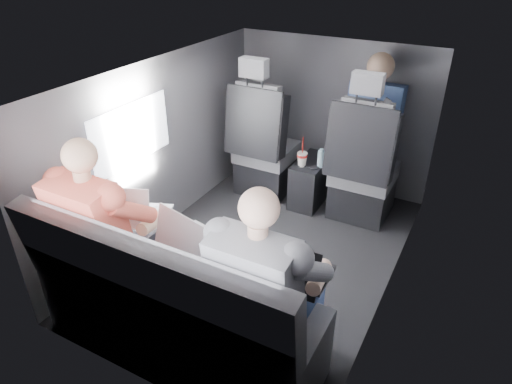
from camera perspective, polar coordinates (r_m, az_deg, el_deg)
The scene contains 20 objects.
floor at distance 3.46m, azimuth 1.12°, elevation -7.67°, with size 2.60×2.60×0.00m, color black.
ceiling at distance 2.86m, azimuth 1.39°, elevation 14.46°, with size 2.60×2.60×0.00m, color #B2B2AD.
panel_left at distance 3.56m, azimuth -11.82°, elevation 5.41°, with size 0.02×2.60×1.35m, color #56565B.
panel_right at distance 2.86m, azimuth 17.51°, elevation -1.69°, with size 0.02×2.60×1.35m, color #56565B.
panel_front at distance 4.21m, azimuth 9.48°, elevation 9.43°, with size 1.80×0.02×1.35m, color #56565B.
panel_back at distance 2.21m, azimuth -14.65°, elevation -11.42°, with size 1.80×0.02×1.35m, color #56565B.
side_window at distance 3.26m, azimuth -15.25°, elevation 7.00°, with size 0.02×0.75×0.42m, color white.
seatbelt at distance 3.48m, azimuth 13.07°, elevation 6.93°, with size 0.05×0.01×0.65m, color black.
front_seat_left at distance 4.08m, azimuth 0.97°, elevation 5.01°, with size 0.52×0.58×1.26m.
front_seat_right at distance 3.79m, azimuth 13.14°, elevation 2.20°, with size 0.52×0.58×1.26m.
center_console at distance 4.03m, azimuth 6.89°, elevation 1.34°, with size 0.24×0.48×0.41m.
rear_bench at distance 2.58m, azimuth -10.04°, elevation -14.66°, with size 1.60×0.57×0.92m.
soda_cup at distance 3.82m, azimuth 5.78°, elevation 4.17°, with size 0.09×0.09×0.26m.
water_bottle at distance 3.82m, azimuth 8.11°, elevation 4.17°, with size 0.06×0.06×0.16m.
laptop_white at distance 2.84m, azimuth -15.00°, elevation -2.43°, with size 0.41×0.43×0.25m.
laptop_silver at distance 2.51m, azimuth -7.84°, elevation -6.14°, with size 0.43×0.42×0.27m.
laptop_black at distance 2.31m, azimuth 4.40°, elevation -9.60°, with size 0.36×0.32×0.26m.
passenger_rear_left at distance 2.72m, azimuth -17.70°, elevation -4.60°, with size 0.51×0.62×1.23m.
passenger_rear_right at distance 2.22m, azimuth 1.62°, elevation -11.90°, with size 0.50×0.62×1.21m.
passenger_front_right at distance 3.89m, azimuth 14.45°, elevation 8.53°, with size 0.42×0.42×0.89m.
Camera 1 is at (1.25, -2.46, 2.09)m, focal length 32.00 mm.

